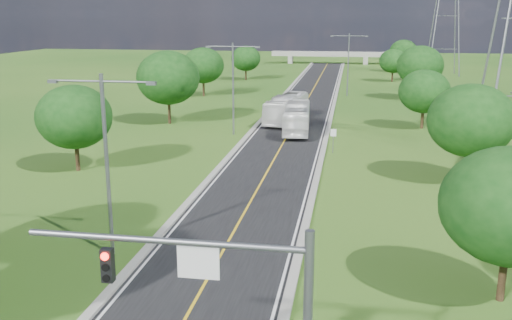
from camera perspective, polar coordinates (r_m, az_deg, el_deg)
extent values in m
plane|color=#1F4C15|center=(77.12, 4.42, 4.67)|extent=(260.00, 260.00, 0.00)
cube|color=black|center=(83.02, 4.80, 5.38)|extent=(8.00, 150.00, 0.06)
cube|color=gray|center=(83.46, 1.88, 5.52)|extent=(0.50, 150.00, 0.22)
cube|color=gray|center=(82.77, 7.75, 5.33)|extent=(0.50, 150.00, 0.22)
cylinder|color=slate|center=(16.86, -9.16, -8.00)|extent=(8.40, 0.20, 0.20)
cube|color=black|center=(17.84, -14.61, -10.15)|extent=(0.35, 0.28, 1.05)
cylinder|color=#FF140C|center=(17.57, -14.90, -9.31)|extent=(0.24, 0.06, 0.24)
cube|color=white|center=(16.82, -5.79, -10.17)|extent=(1.25, 0.06, 1.00)
cylinder|color=slate|center=(55.02, 7.72, 1.91)|extent=(0.08, 0.08, 2.40)
cube|color=white|center=(54.83, 7.75, 2.72)|extent=(0.55, 0.04, 0.70)
cube|color=gray|center=(157.08, 3.48, 10.00)|extent=(1.20, 3.00, 2.00)
cube|color=gray|center=(156.22, 10.89, 9.75)|extent=(1.20, 3.00, 2.00)
cube|color=gray|center=(156.22, 7.19, 10.48)|extent=(30.00, 3.00, 1.20)
cylinder|color=slate|center=(31.55, -14.66, -0.72)|extent=(0.22, 0.22, 10.00)
cylinder|color=slate|center=(31.32, -17.56, 7.56)|extent=(2.80, 0.12, 0.12)
cylinder|color=slate|center=(30.16, -12.77, 7.63)|extent=(2.80, 0.12, 0.12)
cube|color=slate|center=(31.94, -19.65, 7.42)|extent=(0.50, 0.25, 0.18)
cube|color=slate|center=(29.70, -10.42, 7.55)|extent=(0.50, 0.25, 0.18)
cylinder|color=slate|center=(62.56, -2.30, 7.07)|extent=(0.22, 0.22, 10.00)
cylinder|color=slate|center=(62.45, -3.63, 11.27)|extent=(2.80, 0.12, 0.12)
cylinder|color=slate|center=(61.87, -1.05, 11.27)|extent=(2.80, 0.12, 0.12)
cube|color=slate|center=(62.76, -4.80, 11.22)|extent=(0.50, 0.25, 0.18)
cube|color=slate|center=(61.65, 0.16, 11.22)|extent=(0.50, 0.25, 0.18)
cylinder|color=slate|center=(94.06, 9.20, 9.35)|extent=(0.22, 0.22, 10.00)
cylinder|color=slate|center=(93.81, 8.44, 12.19)|extent=(2.80, 0.12, 0.12)
cylinder|color=slate|center=(93.79, 10.18, 12.12)|extent=(2.80, 0.12, 0.12)
cube|color=slate|center=(93.85, 7.62, 12.18)|extent=(0.50, 0.25, 0.18)
cube|color=slate|center=(93.81, 10.99, 12.05)|extent=(0.50, 0.25, 0.18)
cylinder|color=black|center=(50.65, -17.44, 0.46)|extent=(0.36, 0.36, 2.70)
ellipsoid|color=#0F3A0F|center=(50.00, -17.73, 4.13)|extent=(6.30, 6.30, 5.36)
cylinder|color=black|center=(70.16, -8.67, 4.92)|extent=(0.36, 0.36, 3.24)
ellipsoid|color=#0F3A0F|center=(69.63, -8.79, 8.14)|extent=(7.56, 7.56, 6.43)
cylinder|color=black|center=(93.53, -5.26, 7.25)|extent=(0.36, 0.36, 2.88)
ellipsoid|color=#0F3A0F|center=(93.17, -5.31, 9.40)|extent=(6.72, 6.72, 5.71)
cylinder|color=black|center=(116.29, -1.02, 8.61)|extent=(0.36, 0.36, 2.52)
ellipsoid|color=#0F3A0F|center=(116.02, -1.03, 10.13)|extent=(5.88, 5.88, 5.00)
cylinder|color=black|center=(29.13, 23.44, -10.38)|extent=(0.36, 0.36, 2.70)
ellipsoid|color=#0F3A0F|center=(27.98, 24.11, -4.20)|extent=(6.30, 6.30, 5.36)
cylinder|color=black|center=(48.05, 20.34, -0.41)|extent=(0.36, 0.36, 2.88)
ellipsoid|color=#0F3A0F|center=(47.33, 20.71, 3.72)|extent=(6.72, 6.72, 5.71)
cylinder|color=black|center=(69.22, 16.30, 4.08)|extent=(0.36, 0.36, 2.52)
ellipsoid|color=#0F3A0F|center=(68.76, 16.48, 6.60)|extent=(5.88, 5.88, 5.00)
cylinder|color=black|center=(93.00, 15.93, 6.78)|extent=(0.36, 0.36, 3.06)
ellipsoid|color=#0F3A0F|center=(92.61, 16.09, 9.07)|extent=(7.14, 7.14, 6.07)
cylinder|color=black|center=(116.58, 13.47, 8.20)|extent=(0.36, 0.36, 2.34)
ellipsoid|color=#0F3A0F|center=(116.32, 13.55, 9.60)|extent=(5.46, 5.46, 4.64)
cylinder|color=black|center=(136.68, 14.44, 9.07)|extent=(0.36, 0.36, 2.70)
ellipsoid|color=#0F3A0F|center=(136.44, 14.53, 10.45)|extent=(6.30, 6.30, 5.36)
imported|color=white|center=(64.32, 4.11, 4.22)|extent=(3.41, 11.58, 3.18)
imported|color=white|center=(70.61, 3.09, 5.18)|extent=(4.52, 12.00, 3.27)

